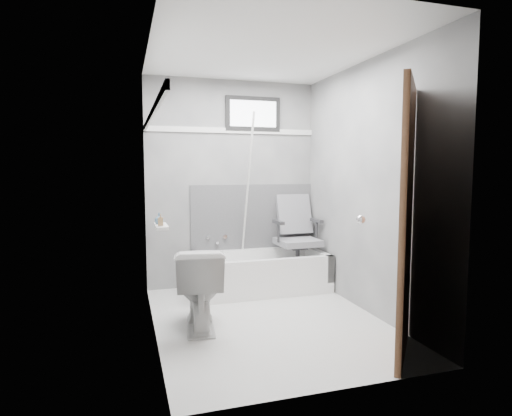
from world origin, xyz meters
name	(u,v)px	position (x,y,z in m)	size (l,w,h in m)	color
floor	(267,320)	(0.00, 0.00, 0.00)	(2.60, 2.60, 0.00)	white
ceiling	(268,50)	(0.00, 0.00, 2.40)	(2.60, 2.60, 0.00)	silver
wall_back	(232,184)	(0.00, 1.30, 1.20)	(2.00, 0.02, 2.40)	slate
wall_front	(337,199)	(0.00, -1.30, 1.20)	(2.00, 0.02, 2.40)	slate
wall_left	(152,191)	(-1.00, 0.00, 1.20)	(0.02, 2.60, 2.40)	slate
wall_right	(367,188)	(1.00, 0.00, 1.20)	(0.02, 2.60, 2.40)	slate
bathtub	(260,272)	(0.23, 0.93, 0.21)	(1.50, 0.70, 0.42)	white
office_chair	(298,236)	(0.70, 0.98, 0.60)	(0.55, 0.55, 0.96)	slate
toilet	(199,288)	(-0.62, 0.01, 0.35)	(0.40, 0.72, 0.71)	silver
door	(466,226)	(0.98, -1.28, 1.00)	(0.78, 0.78, 2.00)	brown
window	(253,114)	(0.25, 1.29, 2.02)	(0.66, 0.04, 0.40)	black
backerboard	(253,217)	(0.25, 1.29, 0.80)	(1.50, 0.02, 0.78)	#4C4C4F
trim_back	(232,131)	(0.00, 1.29, 1.82)	(2.00, 0.02, 0.06)	white
trim_left	(152,114)	(-0.99, 0.00, 1.82)	(0.02, 2.60, 0.06)	white
pole	(247,198)	(0.11, 1.06, 1.05)	(0.02, 0.02, 1.95)	silver
shelf	(161,226)	(-0.93, 0.04, 0.90)	(0.10, 0.32, 0.03)	white
soap_bottle_a	(161,220)	(-0.94, -0.04, 0.97)	(0.04, 0.04, 0.09)	#A17C50
soap_bottle_b	(159,218)	(-0.94, 0.10, 0.96)	(0.08, 0.08, 0.10)	#547B9A
faucet	(217,240)	(-0.20, 1.27, 0.55)	(0.26, 0.10, 0.16)	silver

